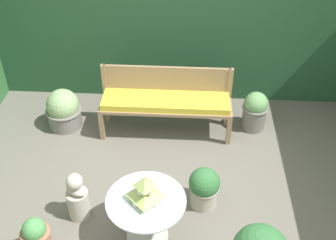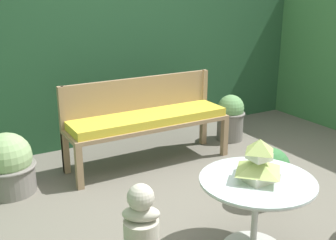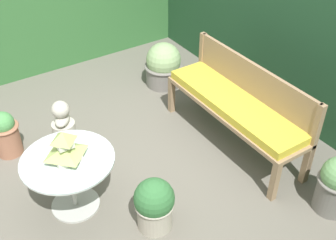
# 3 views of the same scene
# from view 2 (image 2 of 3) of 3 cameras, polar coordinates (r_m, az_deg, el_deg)

# --- Properties ---
(ground) EXTENTS (30.00, 30.00, 0.00)m
(ground) POSITION_cam_2_polar(r_m,az_deg,el_deg) (3.50, 7.86, -12.62)
(ground) COLOR #666056
(foliage_hedge_back) EXTENTS (6.40, 0.89, 1.76)m
(foliage_hedge_back) POSITION_cam_2_polar(r_m,az_deg,el_deg) (5.29, -8.61, 7.93)
(foliage_hedge_back) COLOR #234C2D
(foliage_hedge_back) RESTS_ON ground
(garden_bench) EXTENTS (1.68, 0.46, 0.53)m
(garden_bench) POSITION_cam_2_polar(r_m,az_deg,el_deg) (4.24, -2.62, -0.23)
(garden_bench) COLOR #937556
(garden_bench) RESTS_ON ground
(bench_backrest) EXTENTS (1.68, 0.06, 0.87)m
(bench_backrest) POSITION_cam_2_polar(r_m,az_deg,el_deg) (4.37, -3.93, 2.81)
(bench_backrest) COLOR #937556
(bench_backrest) RESTS_ON ground
(patio_table) EXTENTS (0.77, 0.77, 0.54)m
(patio_table) POSITION_cam_2_polar(r_m,az_deg,el_deg) (2.90, 11.89, -9.88)
(patio_table) COLOR #B7B7B2
(patio_table) RESTS_ON ground
(pagoda_birdhouse) EXTENTS (0.28, 0.28, 0.28)m
(pagoda_birdhouse) POSITION_cam_2_polar(r_m,az_deg,el_deg) (2.81, 12.19, -5.65)
(pagoda_birdhouse) COLOR silver
(pagoda_birdhouse) RESTS_ON patio_table
(garden_bust) EXTENTS (0.28, 0.25, 0.59)m
(garden_bust) POSITION_cam_2_polar(r_m,az_deg,el_deg) (2.78, -3.63, -14.78)
(garden_bust) COLOR #B7B2A3
(garden_bust) RESTS_ON ground
(potted_plant_bench_left) EXTENTS (0.34, 0.34, 0.49)m
(potted_plant_bench_left) POSITION_cam_2_polar(r_m,az_deg,el_deg) (3.64, 13.54, -7.25)
(potted_plant_bench_left) COLOR #ADA393
(potted_plant_bench_left) RESTS_ON ground
(potted_plant_bench_right) EXTENTS (0.34, 0.34, 0.55)m
(potted_plant_bench_right) POSITION_cam_2_polar(r_m,az_deg,el_deg) (5.03, 8.46, 0.39)
(potted_plant_bench_right) COLOR slate
(potted_plant_bench_right) RESTS_ON ground
(potted_plant_table_far) EXTENTS (0.48, 0.48, 0.55)m
(potted_plant_table_far) POSITION_cam_2_polar(r_m,az_deg,el_deg) (3.97, -20.84, -5.79)
(potted_plant_table_far) COLOR slate
(potted_plant_table_far) RESTS_ON ground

